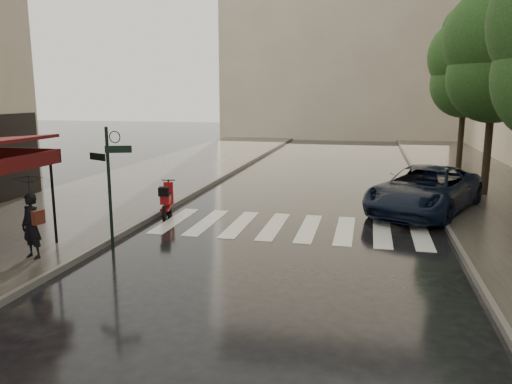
% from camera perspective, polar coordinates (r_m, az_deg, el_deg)
% --- Properties ---
extents(ground, '(120.00, 120.00, 0.00)m').
position_cam_1_polar(ground, '(10.42, -18.15, -11.34)').
color(ground, black).
rests_on(ground, ground).
extents(sidewalk_near, '(6.00, 60.00, 0.12)m').
position_cam_1_polar(sidewalk_near, '(22.70, -12.53, 1.14)').
color(sidewalk_near, '#38332D').
rests_on(sidewalk_near, ground).
extents(sidewalk_far, '(5.50, 60.00, 0.12)m').
position_cam_1_polar(sidewalk_far, '(21.19, 26.52, -0.47)').
color(sidewalk_far, '#38332D').
rests_on(sidewalk_far, ground).
extents(curb_near, '(0.12, 60.00, 0.16)m').
position_cam_1_polar(curb_near, '(21.58, -5.18, 0.89)').
color(curb_near, '#595651').
rests_on(curb_near, ground).
extents(curb_far, '(0.12, 60.00, 0.16)m').
position_cam_1_polar(curb_far, '(20.69, 18.99, -0.12)').
color(curb_far, '#595651').
rests_on(curb_far, ground).
extents(crosswalk, '(7.85, 3.20, 0.01)m').
position_cam_1_polar(crosswalk, '(14.88, 4.03, -4.02)').
color(crosswalk, silver).
rests_on(crosswalk, ground).
extents(signpost, '(1.17, 0.29, 3.10)m').
position_cam_1_polar(signpost, '(13.02, -16.44, 1.60)').
color(signpost, black).
rests_on(signpost, ground).
extents(backdrop_building, '(22.00, 6.00, 20.00)m').
position_cam_1_polar(backdrop_building, '(46.66, 10.58, 18.44)').
color(backdrop_building, tan).
rests_on(backdrop_building, ground).
extents(tree_mid, '(3.80, 3.80, 8.34)m').
position_cam_1_polar(tree_mid, '(20.75, 25.80, 14.76)').
color(tree_mid, black).
rests_on(tree_mid, sidewalk_far).
extents(tree_far, '(3.80, 3.80, 8.16)m').
position_cam_1_polar(tree_far, '(27.63, 22.94, 13.51)').
color(tree_far, black).
rests_on(tree_far, sidewalk_far).
extents(pedestrian_with_umbrella, '(1.11, 1.12, 2.38)m').
position_cam_1_polar(pedestrian_with_umbrella, '(12.52, -24.56, 0.09)').
color(pedestrian_with_umbrella, black).
rests_on(pedestrian_with_umbrella, sidewalk_near).
extents(scooter, '(0.69, 1.63, 1.09)m').
position_cam_1_polar(scooter, '(16.36, -10.19, -0.98)').
color(scooter, black).
rests_on(scooter, ground).
extents(parked_car, '(4.58, 6.11, 1.54)m').
position_cam_1_polar(parked_car, '(17.42, 18.73, 0.22)').
color(parked_car, black).
rests_on(parked_car, ground).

